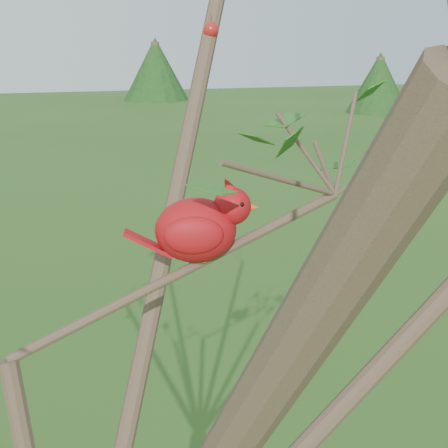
% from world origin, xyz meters
% --- Properties ---
extents(crabapple_tree, '(2.35, 2.05, 2.95)m').
position_xyz_m(crabapple_tree, '(0.03, -0.02, 2.12)').
color(crabapple_tree, '#402F22').
rests_on(crabapple_tree, ground).
extents(cardinal, '(0.24, 0.15, 0.17)m').
position_xyz_m(cardinal, '(0.29, 0.07, 2.16)').
color(cardinal, '#AE0E11').
rests_on(cardinal, ground).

